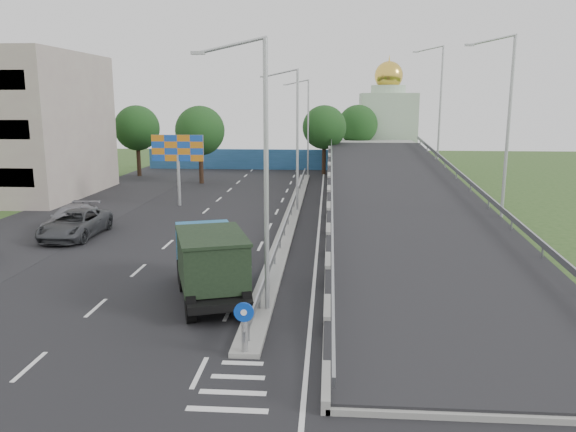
# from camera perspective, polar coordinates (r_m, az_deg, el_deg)

# --- Properties ---
(ground) EXTENTS (160.00, 160.00, 0.00)m
(ground) POSITION_cam_1_polar(r_m,az_deg,el_deg) (16.62, -5.57, -17.36)
(ground) COLOR #2D4C1E
(ground) RESTS_ON ground
(road_surface) EXTENTS (26.00, 90.00, 0.04)m
(road_surface) POSITION_cam_1_polar(r_m,az_deg,el_deg) (35.68, -4.92, -1.44)
(road_surface) COLOR black
(road_surface) RESTS_ON ground
(parking_strip) EXTENTS (8.00, 90.00, 0.05)m
(parking_strip) POSITION_cam_1_polar(r_m,az_deg,el_deg) (39.85, -23.72, -1.01)
(parking_strip) COLOR black
(parking_strip) RESTS_ON ground
(median) EXTENTS (1.00, 44.00, 0.20)m
(median) POSITION_cam_1_polar(r_m,az_deg,el_deg) (39.21, 0.33, -0.06)
(median) COLOR gray
(median) RESTS_ON ground
(overpass_ramp) EXTENTS (10.00, 50.00, 3.50)m
(overpass_ramp) POSITION_cam_1_polar(r_m,az_deg,el_deg) (39.13, 11.37, 2.14)
(overpass_ramp) COLOR gray
(overpass_ramp) RESTS_ON ground
(median_guardrail) EXTENTS (0.09, 44.00, 0.71)m
(median_guardrail) POSITION_cam_1_polar(r_m,az_deg,el_deg) (39.08, 0.33, 0.87)
(median_guardrail) COLOR gray
(median_guardrail) RESTS_ON median
(sign_bollard) EXTENTS (0.64, 0.23, 1.67)m
(sign_bollard) POSITION_cam_1_polar(r_m,az_deg,el_deg) (18.10, -4.45, -11.18)
(sign_bollard) COLOR black
(sign_bollard) RESTS_ON median
(lamp_post_near) EXTENTS (2.74, 0.18, 10.08)m
(lamp_post_near) POSITION_cam_1_polar(r_m,az_deg,el_deg) (20.58, -2.76, 5.39)
(lamp_post_near) COLOR #B2B5B7
(lamp_post_near) RESTS_ON median
(lamp_post_mid) EXTENTS (2.74, 0.18, 10.08)m
(lamp_post_mid) POSITION_cam_1_polar(r_m,az_deg,el_deg) (40.45, 0.69, 8.46)
(lamp_post_mid) COLOR #B2B5B7
(lamp_post_mid) RESTS_ON median
(lamp_post_far) EXTENTS (2.74, 0.18, 10.08)m
(lamp_post_far) POSITION_cam_1_polar(r_m,az_deg,el_deg) (60.40, 1.88, 9.49)
(lamp_post_far) COLOR #B2B5B7
(lamp_post_far) RESTS_ON median
(blue_wall) EXTENTS (30.00, 0.50, 2.40)m
(blue_wall) POSITION_cam_1_polar(r_m,az_deg,el_deg) (66.99, -1.46, 5.75)
(blue_wall) COLOR #225380
(blue_wall) RESTS_ON ground
(church) EXTENTS (7.00, 7.00, 13.80)m
(church) POSITION_cam_1_polar(r_m,az_deg,el_deg) (74.73, 10.04, 9.35)
(church) COLOR #B2CCAD
(church) RESTS_ON ground
(billboard) EXTENTS (4.00, 0.24, 5.50)m
(billboard) POSITION_cam_1_polar(r_m,az_deg,el_deg) (44.04, -11.14, 6.38)
(billboard) COLOR #B2B5B7
(billboard) RESTS_ON ground
(tree_left_mid) EXTENTS (4.80, 4.80, 7.60)m
(tree_left_mid) POSITION_cam_1_polar(r_m,az_deg,el_deg) (55.83, -8.93, 8.54)
(tree_left_mid) COLOR black
(tree_left_mid) RESTS_ON ground
(tree_median_far) EXTENTS (4.80, 4.80, 7.60)m
(tree_median_far) POSITION_cam_1_polar(r_m,az_deg,el_deg) (62.38, 3.71, 8.96)
(tree_median_far) COLOR black
(tree_median_far) RESTS_ON ground
(tree_left_far) EXTENTS (4.80, 4.80, 7.60)m
(tree_left_far) POSITION_cam_1_polar(r_m,az_deg,el_deg) (62.85, -15.09, 8.61)
(tree_left_far) COLOR black
(tree_left_far) RESTS_ON ground
(tree_ramp_far) EXTENTS (4.80, 4.80, 7.60)m
(tree_ramp_far) POSITION_cam_1_polar(r_m,az_deg,el_deg) (69.45, 7.11, 9.17)
(tree_ramp_far) COLOR black
(tree_ramp_far) RESTS_ON ground
(dump_truck) EXTENTS (4.35, 6.99, 2.90)m
(dump_truck) POSITION_cam_1_polar(r_m,az_deg,el_deg) (23.41, -7.96, -4.44)
(dump_truck) COLOR black
(dump_truck) RESTS_ON ground
(parked_car_c) EXTENTS (2.73, 5.84, 1.62)m
(parked_car_c) POSITION_cam_1_polar(r_m,az_deg,el_deg) (35.86, -20.82, -0.78)
(parked_car_c) COLOR #3A3C40
(parked_car_c) RESTS_ON ground
(parked_car_d) EXTENTS (2.31, 5.37, 1.54)m
(parked_car_d) POSITION_cam_1_polar(r_m,az_deg,el_deg) (37.85, -21.15, -0.24)
(parked_car_d) COLOR gray
(parked_car_d) RESTS_ON ground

